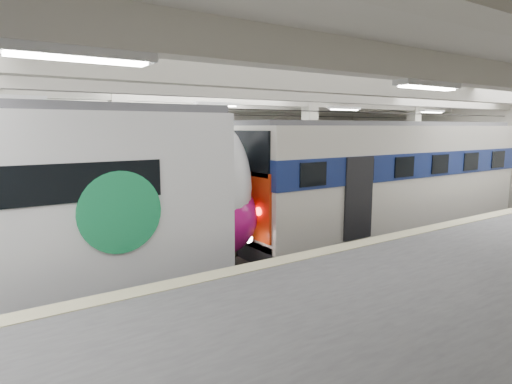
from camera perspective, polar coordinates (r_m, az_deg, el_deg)
station_hall at (r=11.58m, az=3.78°, el=4.01°), size 36.00×24.00×5.75m
older_rer at (r=17.47m, az=17.26°, el=2.10°), size 13.26×2.93×4.38m
far_train at (r=16.56m, az=-28.12°, el=1.23°), size 14.22×3.15×4.52m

